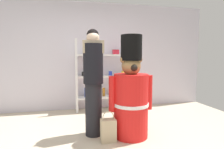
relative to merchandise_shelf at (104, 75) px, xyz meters
name	(u,v)px	position (x,y,z in m)	size (l,w,h in m)	color
back_wall	(83,56)	(-0.48, 0.22, 0.46)	(6.40, 0.12, 2.60)	silver
merchandise_shelf	(104,75)	(0.00, 0.00, 0.00)	(1.36, 0.35, 1.70)	white
teddy_bear_guard	(131,96)	(0.15, -1.62, -0.18)	(0.72, 0.57, 1.62)	red
person_shopper	(93,81)	(-0.43, -1.44, 0.06)	(0.33, 0.32, 1.72)	black
shopping_bag	(108,130)	(-0.24, -1.73, -0.66)	(0.23, 0.15, 0.47)	#C1AD89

